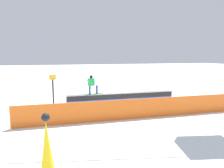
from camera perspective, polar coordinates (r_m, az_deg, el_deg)
The scene contains 6 objects.
ground_plane at distance 14.58m, azimuth 2.71°, elevation -4.65°, with size 120.00×120.00×0.00m, color white.
grind_box at distance 14.52m, azimuth 2.72°, elevation -3.65°, with size 7.68×0.81×0.57m.
snowboarder at distance 13.84m, azimuth -5.63°, elevation 0.00°, with size 1.43×0.72×1.31m.
safety_fence at distance 10.73m, azimuth 10.26°, elevation -6.56°, with size 13.08×0.06×1.01m, color orange.
background_skier_left at distance 5.36m, azimuth -17.60°, elevation -18.08°, with size 0.48×1.55×1.85m.
trail_marker at distance 12.93m, azimuth -16.10°, elevation -1.67°, with size 0.40×0.10×2.03m.
Camera 1 is at (4.79, 13.40, 3.16)m, focal length 32.83 mm.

